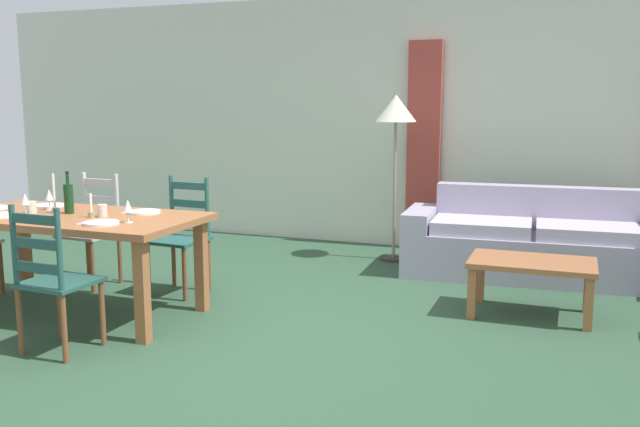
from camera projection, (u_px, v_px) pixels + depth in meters
name	position (u px, v px, depth m)	size (l,w,h in m)	color
ground_plane	(234.00, 335.00, 4.73)	(9.60, 9.60, 0.02)	#2D4C36
wall_far	(371.00, 122.00, 7.56)	(9.60, 0.16, 2.70)	beige
curtain_panel_left	(424.00, 147.00, 7.26)	(0.35, 0.08, 2.20)	#A33E34
dining_table	(74.00, 226.00, 5.09)	(1.90, 0.96, 0.75)	#9E5E36
dining_chair_near_right	(53.00, 280.00, 4.30)	(0.44, 0.42, 0.96)	#245047
dining_chair_far_left	(93.00, 230.00, 5.93)	(0.45, 0.43, 0.96)	beige
dining_chair_far_right	(182.00, 236.00, 5.69)	(0.45, 0.43, 0.96)	#265750
dinner_plate_near_right	(101.00, 223.00, 4.68)	(0.24, 0.24, 0.02)	white
fork_near_right	(83.00, 223.00, 4.74)	(0.02, 0.17, 0.01)	silver
dinner_plate_far_left	(48.00, 206.00, 5.46)	(0.24, 0.24, 0.02)	white
fork_far_left	(34.00, 205.00, 5.51)	(0.02, 0.17, 0.01)	silver
dinner_plate_far_right	(144.00, 212.00, 5.15)	(0.24, 0.24, 0.02)	white
fork_far_right	(128.00, 212.00, 5.20)	(0.02, 0.17, 0.01)	silver
wine_bottle	(69.00, 198.00, 5.12)	(0.07, 0.07, 0.32)	#143819
wine_glass_near_left	(25.00, 200.00, 5.06)	(0.06, 0.06, 0.16)	white
wine_glass_near_right	(128.00, 207.00, 4.73)	(0.06, 0.06, 0.16)	white
wine_glass_far_left	(49.00, 196.00, 5.28)	(0.06, 0.06, 0.16)	white
coffee_cup_primary	(102.00, 211.00, 4.98)	(0.07, 0.07, 0.09)	beige
coffee_cup_secondary	(32.00, 207.00, 5.14)	(0.07, 0.07, 0.09)	beige
candle_tall	(55.00, 201.00, 5.14)	(0.05, 0.05, 0.30)	#998C66
candle_short	(91.00, 211.00, 4.96)	(0.05, 0.05, 0.17)	#998C66
couch	(533.00, 245.00, 6.23)	(2.32, 0.92, 0.80)	#A79EB4
coffee_table	(532.00, 269.00, 5.08)	(0.90, 0.56, 0.42)	#9E5E36
standing_lamp	(396.00, 118.00, 6.69)	(0.40, 0.40, 1.64)	#332D28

